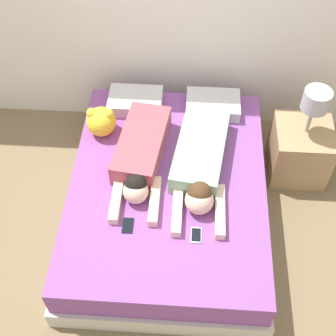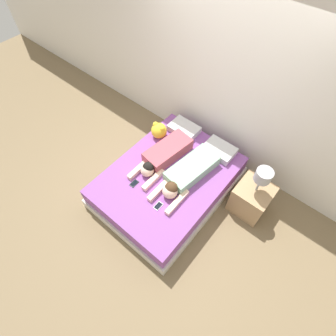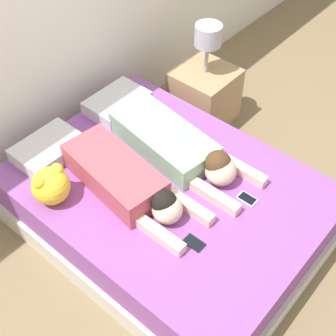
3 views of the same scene
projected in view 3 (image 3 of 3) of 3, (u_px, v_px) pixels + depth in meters
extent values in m
plane|color=#7F6B4C|center=(168.00, 224.00, 3.44)|extent=(12.00, 12.00, 0.00)
cube|color=white|center=(30.00, 7.00, 3.03)|extent=(12.00, 0.06, 2.60)
cube|color=beige|center=(168.00, 216.00, 3.37)|extent=(1.56, 2.06, 0.19)
cube|color=#8C4C9E|center=(168.00, 196.00, 3.21)|extent=(1.50, 2.00, 0.26)
cube|color=silver|center=(49.00, 149.00, 3.26)|extent=(0.46, 0.33, 0.11)
cube|color=silver|center=(117.00, 103.00, 3.61)|extent=(0.46, 0.33, 0.11)
cube|color=#B24C59|center=(114.00, 173.00, 3.05)|extent=(0.43, 0.78, 0.19)
sphere|color=beige|center=(167.00, 209.00, 2.84)|extent=(0.19, 0.19, 0.19)
sphere|color=black|center=(164.00, 203.00, 2.82)|extent=(0.16, 0.16, 0.16)
cube|color=beige|center=(157.00, 232.00, 2.80)|extent=(0.07, 0.41, 0.07)
cube|color=beige|center=(186.00, 205.00, 2.94)|extent=(0.07, 0.41, 0.07)
cube|color=#8CBF99|center=(164.00, 139.00, 3.29)|extent=(0.47, 0.84, 0.17)
sphere|color=beige|center=(221.00, 170.00, 3.05)|extent=(0.21, 0.21, 0.21)
sphere|color=#4C331E|center=(218.00, 164.00, 3.03)|extent=(0.18, 0.18, 0.18)
cube|color=beige|center=(210.00, 194.00, 3.01)|extent=(0.07, 0.44, 0.07)
cube|color=beige|center=(238.00, 168.00, 3.17)|extent=(0.07, 0.44, 0.07)
cube|color=black|center=(194.00, 243.00, 2.78)|extent=(0.08, 0.13, 0.01)
cube|color=black|center=(194.00, 242.00, 2.78)|extent=(0.06, 0.11, 0.00)
cube|color=silver|center=(247.00, 199.00, 3.02)|extent=(0.08, 0.13, 0.01)
cube|color=black|center=(247.00, 198.00, 3.01)|extent=(0.06, 0.11, 0.00)
sphere|color=yellow|center=(51.00, 186.00, 2.94)|extent=(0.25, 0.25, 0.25)
sphere|color=yellow|center=(39.00, 182.00, 2.83)|extent=(0.09, 0.09, 0.09)
sphere|color=yellow|center=(57.00, 170.00, 2.90)|extent=(0.09, 0.09, 0.09)
cube|color=tan|center=(204.00, 96.00, 4.07)|extent=(0.48, 0.48, 0.51)
cylinder|color=#999999|center=(207.00, 59.00, 3.79)|extent=(0.03, 0.03, 0.26)
cylinder|color=#B2B2B7|center=(208.00, 35.00, 3.64)|extent=(0.22, 0.22, 0.17)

